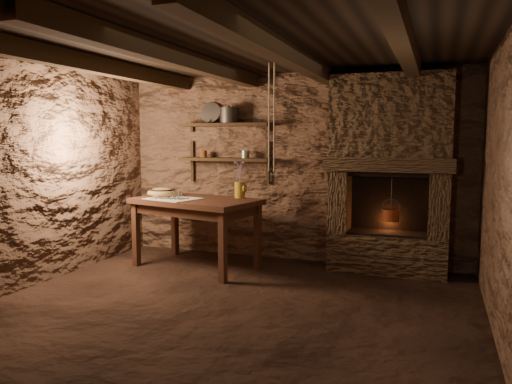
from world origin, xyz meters
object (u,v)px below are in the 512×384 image
(work_table, at_px, (196,231))
(red_pot, at_px, (391,214))
(wooden_bowl, at_px, (162,193))
(iron_stockpot, at_px, (229,116))
(stoneware_jug, at_px, (240,182))

(work_table, relative_size, red_pot, 3.03)
(wooden_bowl, relative_size, iron_stockpot, 1.54)
(wooden_bowl, distance_m, iron_stockpot, 1.31)
(stoneware_jug, relative_size, red_pot, 0.84)
(work_table, distance_m, stoneware_jug, 0.80)
(iron_stockpot, xyz_separation_m, red_pot, (2.08, -0.12, -1.16))
(iron_stockpot, bearing_deg, wooden_bowl, -139.62)
(iron_stockpot, distance_m, red_pot, 2.39)
(red_pot, bearing_deg, work_table, -166.61)
(stoneware_jug, xyz_separation_m, iron_stockpot, (-0.30, 0.38, 0.82))
(wooden_bowl, relative_size, red_pot, 0.68)
(stoneware_jug, bearing_deg, red_pot, 28.71)
(red_pot, bearing_deg, stoneware_jug, -171.52)
(stoneware_jug, height_order, iron_stockpot, iron_stockpot)
(work_table, relative_size, iron_stockpot, 6.84)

